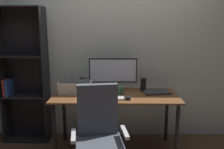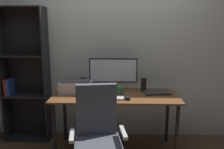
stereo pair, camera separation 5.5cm
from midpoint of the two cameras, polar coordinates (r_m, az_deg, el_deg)
The scene contains 12 objects.
back_wall at distance 3.22m, azimuth 0.38°, elevation 7.17°, with size 6.40×0.10×2.60m, color beige.
desk at distance 2.86m, azimuth 0.31°, elevation -6.77°, with size 1.53×0.65×0.74m.
monitor at distance 2.95m, azimuth -0.30°, elevation 0.60°, with size 0.61×0.20×0.42m.
keyboard at distance 2.67m, azimuth -0.73°, elevation -5.86°, with size 0.29×0.11×0.02m, color #B7BABC.
mouse at distance 2.66m, azimuth 3.43°, elevation -5.81°, with size 0.06×0.10×0.03m, color black.
coffee_mug at distance 2.84m, azimuth 1.36°, elevation -3.94°, with size 0.09×0.07×0.10m.
laptop at distance 2.96m, azimuth 10.36°, elevation -4.25°, with size 0.32×0.23×0.02m, color #2D2D30.
speaker_left at distance 3.01m, azimuth -7.78°, elevation -2.43°, with size 0.06×0.07×0.17m, color black.
speaker_right at distance 3.00m, azimuth 7.22°, elevation -2.48°, with size 0.06×0.07×0.17m, color black.
printer at distance 2.98m, azimuth -9.32°, elevation -2.75°, with size 0.40×0.34×0.16m.
office_chair at distance 2.32m, azimuth -3.93°, elevation -16.58°, with size 0.55×0.54×1.01m.
bookshelf at distance 3.35m, azimuth -21.37°, elevation -0.44°, with size 0.61×0.28×1.81m.
Camera 1 is at (-0.01, -2.71, 1.56)m, focal length 36.86 mm.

